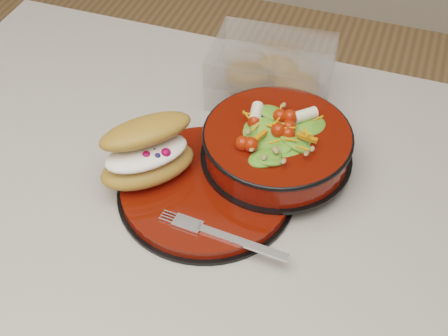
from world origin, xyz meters
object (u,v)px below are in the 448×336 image
(salad_bowl, at_px, (277,140))
(croissant, at_px, (148,152))
(fork, at_px, (225,237))
(pastry_box, at_px, (272,73))
(dinner_plate, at_px, (207,189))

(salad_bowl, distance_m, croissant, 0.19)
(salad_bowl, bearing_deg, fork, -97.36)
(croissant, distance_m, pastry_box, 0.28)
(fork, bearing_deg, pastry_box, 10.28)
(dinner_plate, bearing_deg, croissant, -177.41)
(salad_bowl, height_order, fork, salad_bowl)
(dinner_plate, xyz_separation_m, salad_bowl, (0.08, 0.09, 0.05))
(croissant, bearing_deg, fork, -74.95)
(dinner_plate, height_order, fork, fork)
(salad_bowl, height_order, croissant, salad_bowl)
(salad_bowl, bearing_deg, dinner_plate, -132.56)
(dinner_plate, relative_size, pastry_box, 1.26)
(salad_bowl, xyz_separation_m, pastry_box, (-0.06, 0.17, -0.01))
(dinner_plate, distance_m, salad_bowl, 0.13)
(pastry_box, bearing_deg, croissant, -117.15)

